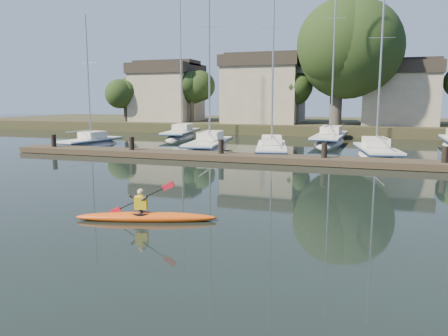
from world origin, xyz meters
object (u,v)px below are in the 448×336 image
(dock, at_px, (271,158))
(kayak, at_px, (145,215))
(sailboat_3, at_px, (376,160))
(sailboat_2, at_px, (271,156))
(sailboat_6, at_px, (330,144))
(sailboat_1, at_px, (209,152))
(sailboat_0, at_px, (90,149))
(sailboat_5, at_px, (181,139))

(dock, bearing_deg, kayak, -93.77)
(sailboat_3, bearing_deg, kayak, -120.94)
(sailboat_2, height_order, sailboat_6, sailboat_6)
(dock, height_order, sailboat_1, sailboat_1)
(sailboat_0, bearing_deg, sailboat_1, 11.78)
(kayak, distance_m, sailboat_5, 29.10)
(kayak, xyz_separation_m, dock, (0.87, 13.22, 0.04))
(kayak, height_order, sailboat_3, sailboat_3)
(sailboat_0, relative_size, sailboat_1, 0.74)
(dock, height_order, sailboat_3, sailboat_3)
(dock, bearing_deg, sailboat_5, 130.31)
(kayak, bearing_deg, sailboat_1, 87.52)
(dock, height_order, sailboat_2, sailboat_2)
(sailboat_0, distance_m, sailboat_5, 10.34)
(sailboat_3, bearing_deg, sailboat_6, 101.82)
(sailboat_5, bearing_deg, kayak, -77.89)
(kayak, relative_size, sailboat_1, 0.28)
(sailboat_2, distance_m, sailboat_5, 14.62)
(sailboat_3, height_order, sailboat_6, sailboat_6)
(dock, xyz_separation_m, sailboat_5, (-11.70, 13.79, -0.40))
(sailboat_0, xyz_separation_m, sailboat_2, (14.20, 0.02, 0.01))
(sailboat_2, xyz_separation_m, sailboat_6, (3.02, 9.23, -0.03))
(sailboat_3, distance_m, sailboat_6, 9.61)
(kayak, bearing_deg, sailboat_0, 112.36)
(sailboat_0, xyz_separation_m, sailboat_3, (20.81, 0.35, -0.01))
(sailboat_1, distance_m, sailboat_6, 11.45)
(sailboat_2, distance_m, sailboat_3, 6.62)
(sailboat_0, distance_m, sailboat_6, 19.55)
(dock, xyz_separation_m, sailboat_3, (5.80, 4.35, -0.39))
(sailboat_2, bearing_deg, sailboat_0, 168.12)
(sailboat_2, relative_size, sailboat_6, 0.80)
(dock, relative_size, sailboat_0, 3.11)
(kayak, distance_m, dock, 13.25)
(dock, xyz_separation_m, sailboat_1, (-5.56, 4.84, -0.40))
(dock, bearing_deg, sailboat_0, 165.09)
(sailboat_2, height_order, sailboat_3, sailboat_2)
(sailboat_1, height_order, sailboat_2, sailboat_1)
(dock, distance_m, sailboat_3, 7.26)
(kayak, distance_m, sailboat_1, 18.66)
(dock, height_order, sailboat_0, sailboat_0)
(sailboat_0, distance_m, sailboat_3, 20.82)
(sailboat_1, height_order, sailboat_3, sailboat_1)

